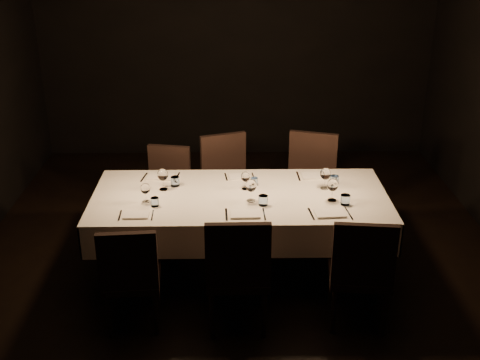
{
  "coord_description": "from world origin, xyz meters",
  "views": [
    {
      "loc": [
        -0.08,
        -4.65,
        2.94
      ],
      "look_at": [
        0.0,
        0.0,
        0.9
      ],
      "focal_mm": 45.0,
      "sensor_mm": 36.0,
      "label": 1
    }
  ],
  "objects_px": {
    "chair_near_right": "(361,268)",
    "chair_far_right": "(310,180)",
    "chair_near_left": "(130,273)",
    "dining_table": "(240,203)",
    "chair_near_center": "(238,269)",
    "chair_far_center": "(227,179)",
    "chair_far_left": "(168,186)"
  },
  "relations": [
    {
      "from": "chair_far_left",
      "to": "chair_far_right",
      "type": "height_order",
      "value": "chair_far_right"
    },
    {
      "from": "dining_table",
      "to": "chair_far_left",
      "type": "relative_size",
      "value": 2.88
    },
    {
      "from": "chair_near_left",
      "to": "chair_far_center",
      "type": "height_order",
      "value": "chair_far_center"
    },
    {
      "from": "dining_table",
      "to": "chair_near_center",
      "type": "distance_m",
      "value": 0.84
    },
    {
      "from": "chair_near_right",
      "to": "chair_far_left",
      "type": "relative_size",
      "value": 1.09
    },
    {
      "from": "chair_near_left",
      "to": "chair_far_right",
      "type": "bearing_deg",
      "value": -138.12
    },
    {
      "from": "dining_table",
      "to": "chair_far_right",
      "type": "bearing_deg",
      "value": 48.51
    },
    {
      "from": "chair_near_right",
      "to": "chair_near_center",
      "type": "bearing_deg",
      "value": 7.35
    },
    {
      "from": "chair_near_center",
      "to": "chair_far_left",
      "type": "distance_m",
      "value": 1.77
    },
    {
      "from": "chair_near_left",
      "to": "chair_near_center",
      "type": "xyz_separation_m",
      "value": [
        0.8,
        -0.02,
        0.04
      ]
    },
    {
      "from": "chair_near_left",
      "to": "dining_table",
      "type": "bearing_deg",
      "value": -140.27
    },
    {
      "from": "chair_far_left",
      "to": "chair_far_center",
      "type": "bearing_deg",
      "value": 15.22
    },
    {
      "from": "dining_table",
      "to": "chair_near_right",
      "type": "bearing_deg",
      "value": -42.18
    },
    {
      "from": "chair_near_left",
      "to": "chair_far_left",
      "type": "bearing_deg",
      "value": -98.8
    },
    {
      "from": "dining_table",
      "to": "chair_near_center",
      "type": "relative_size",
      "value": 2.57
    },
    {
      "from": "dining_table",
      "to": "chair_near_right",
      "type": "xyz_separation_m",
      "value": [
        0.89,
        -0.81,
        -0.16
      ]
    },
    {
      "from": "dining_table",
      "to": "chair_near_center",
      "type": "bearing_deg",
      "value": -92.16
    },
    {
      "from": "chair_near_right",
      "to": "chair_far_right",
      "type": "xyz_separation_m",
      "value": [
        -0.18,
        1.61,
        0.02
      ]
    },
    {
      "from": "chair_far_center",
      "to": "chair_far_right",
      "type": "height_order",
      "value": "chair_far_right"
    },
    {
      "from": "chair_far_right",
      "to": "chair_near_right",
      "type": "bearing_deg",
      "value": -66.74
    },
    {
      "from": "chair_far_left",
      "to": "chair_near_left",
      "type": "bearing_deg",
      "value": -84.15
    },
    {
      "from": "chair_near_left",
      "to": "chair_far_right",
      "type": "height_order",
      "value": "chair_far_right"
    },
    {
      "from": "chair_near_center",
      "to": "chair_far_center",
      "type": "bearing_deg",
      "value": -87.76
    },
    {
      "from": "chair_near_center",
      "to": "chair_far_left",
      "type": "relative_size",
      "value": 1.12
    },
    {
      "from": "chair_near_left",
      "to": "chair_far_right",
      "type": "distance_m",
      "value": 2.23
    },
    {
      "from": "chair_near_center",
      "to": "chair_near_right",
      "type": "distance_m",
      "value": 0.92
    },
    {
      "from": "chair_near_left",
      "to": "chair_near_right",
      "type": "height_order",
      "value": "chair_near_right"
    },
    {
      "from": "chair_near_right",
      "to": "chair_far_left",
      "type": "bearing_deg",
      "value": -39.06
    },
    {
      "from": "dining_table",
      "to": "chair_far_left",
      "type": "distance_m",
      "value": 1.09
    },
    {
      "from": "chair_near_left",
      "to": "chair_far_center",
      "type": "relative_size",
      "value": 0.92
    },
    {
      "from": "chair_far_left",
      "to": "dining_table",
      "type": "bearing_deg",
      "value": -38.46
    },
    {
      "from": "chair_near_left",
      "to": "chair_far_center",
      "type": "distance_m",
      "value": 1.81
    }
  ]
}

